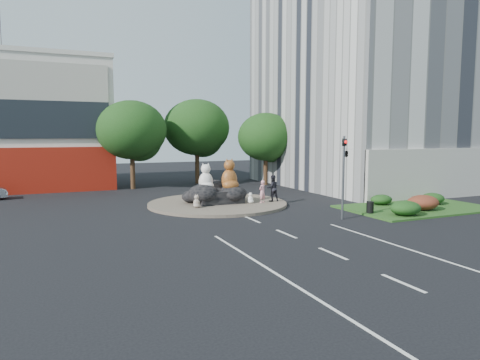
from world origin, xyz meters
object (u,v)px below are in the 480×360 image
object	(u,v)px
cat_tabby	(229,174)
kitten_calico	(197,201)
kitten_white	(250,198)
cat_white	(206,177)
litter_bin	(370,207)
pedestrian_dark	(272,188)
pedestrian_pink	(262,191)

from	to	relation	value
cat_tabby	kitten_calico	size ratio (longest dim) A/B	2.53
cat_tabby	kitten_white	size ratio (longest dim) A/B	2.89
cat_white	litter_bin	bearing A→B (deg)	-43.41
cat_white	kitten_calico	size ratio (longest dim) A/B	2.19
kitten_calico	pedestrian_dark	bearing A→B (deg)	51.56
cat_tabby	pedestrian_pink	size ratio (longest dim) A/B	1.43
kitten_calico	pedestrian_dark	world-z (taller)	pedestrian_dark
pedestrian_dark	kitten_white	bearing A→B (deg)	11.04
cat_white	kitten_white	world-z (taller)	cat_white
cat_tabby	kitten_calico	bearing A→B (deg)	-174.22
kitten_white	pedestrian_pink	world-z (taller)	pedestrian_pink
kitten_calico	litter_bin	size ratio (longest dim) A/B	1.23
litter_bin	kitten_white	bearing A→B (deg)	131.61
kitten_white	pedestrian_dark	xyz separation A→B (m)	(1.89, 0.21, 0.56)
cat_white	pedestrian_dark	bearing A→B (deg)	-13.81
kitten_white	kitten_calico	bearing A→B (deg)	162.87
pedestrian_pink	litter_bin	bearing A→B (deg)	101.93
cat_white	kitten_white	xyz separation A→B (m)	(2.93, -1.20, -1.50)
cat_white	litter_bin	world-z (taller)	cat_white
cat_tabby	litter_bin	size ratio (longest dim) A/B	3.10
kitten_white	litter_bin	size ratio (longest dim) A/B	1.07
pedestrian_pink	pedestrian_dark	xyz separation A→B (m)	(0.99, 0.30, 0.15)
kitten_white	pedestrian_pink	distance (m)	1.00
kitten_calico	kitten_white	bearing A→B (deg)	50.91
kitten_calico	pedestrian_dark	distance (m)	6.05
kitten_calico	cat_tabby	bearing A→B (deg)	69.05
litter_bin	pedestrian_dark	bearing A→B (deg)	119.41
pedestrian_dark	pedestrian_pink	bearing A→B (deg)	21.61
cat_white	pedestrian_pink	distance (m)	4.19
kitten_calico	pedestrian_pink	bearing A→B (deg)	49.12
cat_tabby	pedestrian_pink	world-z (taller)	cat_tabby
kitten_calico	kitten_white	size ratio (longest dim) A/B	1.14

